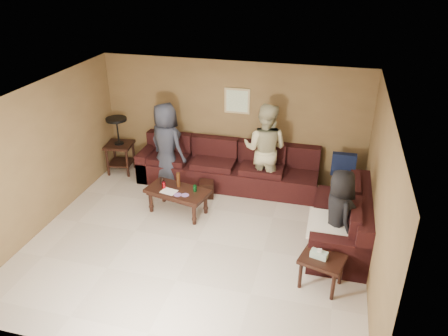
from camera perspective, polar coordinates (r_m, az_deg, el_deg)
name	(u,v)px	position (r m, az deg, el deg)	size (l,w,h in m)	color
room	(194,152)	(6.68, -3.92, 2.15)	(5.60, 5.50, 2.50)	beige
sectional_sofa	(261,188)	(8.43, 4.86, -2.56)	(4.65, 2.90, 0.97)	black
coffee_table	(178,193)	(8.09, -6.09, -3.29)	(1.24, 0.81, 0.76)	black
end_table_left	(119,144)	(9.71, -13.53, 3.04)	(0.61, 0.61, 1.25)	black
side_table_right	(322,262)	(6.53, 12.63, -11.87)	(0.71, 0.64, 0.64)	black
waste_bin	(207,189)	(8.68, -2.30, -2.74)	(0.28, 0.28, 0.33)	black
wall_art	(237,101)	(8.87, 1.73, 8.75)	(0.52, 0.04, 0.52)	tan
person_left	(167,145)	(8.95, -7.52, 3.03)	(0.85, 0.56, 1.75)	#2C2F3D
person_middle	(265,149)	(8.58, 5.38, 2.47)	(0.90, 0.70, 1.86)	#C1BB90
person_right	(338,214)	(7.02, 14.70, -5.88)	(0.73, 0.48, 1.50)	black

